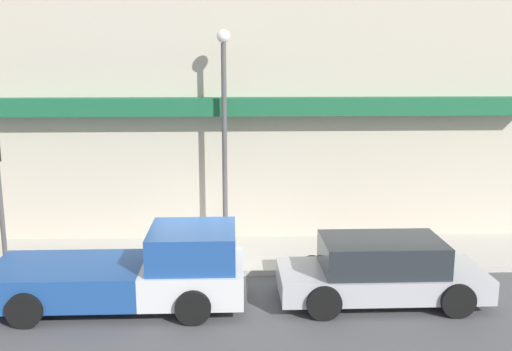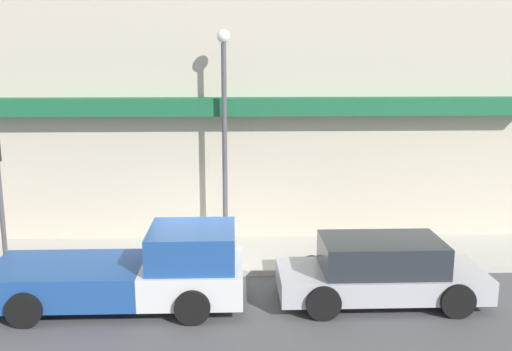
{
  "view_description": "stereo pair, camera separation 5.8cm",
  "coord_description": "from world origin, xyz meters",
  "px_view_note": "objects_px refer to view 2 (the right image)",
  "views": [
    {
      "loc": [
        0.74,
        -13.48,
        5.29
      ],
      "look_at": [
        1.34,
        1.14,
        2.35
      ],
      "focal_mm": 40.0,
      "sensor_mm": 36.0,
      "label": 1
    },
    {
      "loc": [
        0.8,
        -13.49,
        5.29
      ],
      "look_at": [
        1.34,
        1.14,
        2.35
      ],
      "focal_mm": 40.0,
      "sensor_mm": 36.0,
      "label": 2
    }
  ],
  "objects_px": {
    "pickup_truck": "(136,271)",
    "fire_hydrant": "(379,244)",
    "parked_car": "(381,271)",
    "street_lamp": "(224,116)"
  },
  "relations": [
    {
      "from": "pickup_truck",
      "to": "fire_hydrant",
      "type": "relative_size",
      "value": 7.41
    },
    {
      "from": "parked_car",
      "to": "street_lamp",
      "type": "relative_size",
      "value": 0.76
    },
    {
      "from": "parked_car",
      "to": "street_lamp",
      "type": "height_order",
      "value": "street_lamp"
    },
    {
      "from": "parked_car",
      "to": "pickup_truck",
      "type": "bearing_deg",
      "value": 178.51
    },
    {
      "from": "parked_car",
      "to": "street_lamp",
      "type": "distance_m",
      "value": 5.89
    },
    {
      "from": "fire_hydrant",
      "to": "street_lamp",
      "type": "xyz_separation_m",
      "value": [
        -4.09,
        1.08,
        3.33
      ]
    },
    {
      "from": "pickup_truck",
      "to": "street_lamp",
      "type": "bearing_deg",
      "value": 61.51
    },
    {
      "from": "pickup_truck",
      "to": "parked_car",
      "type": "bearing_deg",
      "value": -0.42
    },
    {
      "from": "pickup_truck",
      "to": "fire_hydrant",
      "type": "bearing_deg",
      "value": 22.11
    },
    {
      "from": "pickup_truck",
      "to": "street_lamp",
      "type": "xyz_separation_m",
      "value": [
        1.9,
        3.56,
        3.07
      ]
    }
  ]
}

